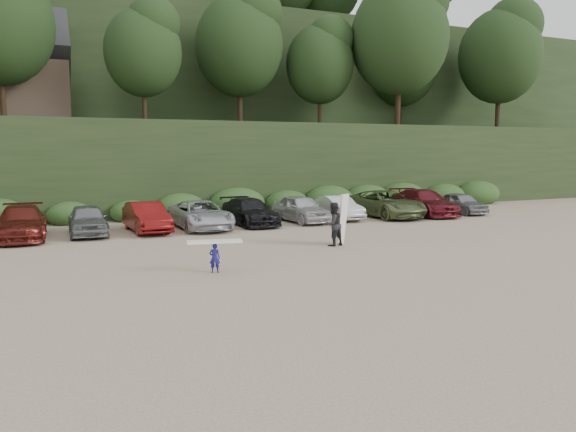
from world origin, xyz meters
name	(u,v)px	position (x,y,z in m)	size (l,w,h in m)	color
ground	(329,256)	(0.00, 0.00, 0.00)	(120.00, 120.00, 0.00)	tan
hillside_backdrop	(147,75)	(-0.26, 35.93, 11.22)	(90.00, 41.50, 28.00)	black
parked_cars	(223,213)	(-1.17, 9.91, 0.76)	(36.60, 6.05, 1.65)	silver
child_surfer	(215,251)	(-4.95, -0.97, 0.76)	(1.92, 0.89, 1.11)	navy
adult_surfer	(334,224)	(1.39, 2.11, 0.97)	(1.43, 0.92, 2.25)	black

